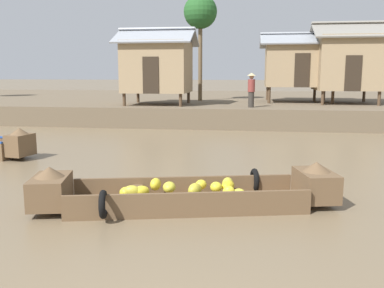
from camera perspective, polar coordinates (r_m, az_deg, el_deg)
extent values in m
plane|color=#726047|center=(12.78, 3.86, -2.42)|extent=(300.00, 300.00, 0.00)
cube|color=brown|center=(29.61, 6.44, 5.34)|extent=(160.00, 20.00, 0.99)
cube|color=brown|center=(8.53, -0.74, -8.11)|extent=(4.78, 2.31, 0.12)
cube|color=brown|center=(9.04, -1.02, -5.51)|extent=(4.51, 1.13, 0.35)
cube|color=brown|center=(7.88, -0.41, -7.82)|extent=(4.51, 1.13, 0.35)
cube|color=brown|center=(9.01, 16.32, -5.29)|extent=(0.90, 1.23, 0.56)
cone|color=brown|center=(8.92, 16.43, -2.93)|extent=(0.67, 0.67, 0.20)
cube|color=brown|center=(8.66, -18.53, -6.01)|extent=(0.90, 1.23, 0.56)
cone|color=brown|center=(8.56, -18.67, -3.56)|extent=(0.67, 0.67, 0.20)
cube|color=brown|center=(8.44, -7.46, -6.58)|extent=(0.46, 1.18, 0.05)
torus|color=black|center=(9.38, 8.43, -4.85)|extent=(0.24, 0.53, 0.52)
torus|color=black|center=(7.79, -11.87, -7.96)|extent=(0.24, 0.53, 0.52)
ellipsoid|color=yellow|center=(8.69, 4.86, -5.62)|extent=(0.36, 0.41, 0.20)
ellipsoid|color=yellow|center=(8.67, -4.93, -5.42)|extent=(0.25, 0.33, 0.25)
ellipsoid|color=yellow|center=(8.37, -3.08, -5.84)|extent=(0.27, 0.34, 0.22)
ellipsoid|color=yellow|center=(8.33, -6.85, -6.35)|extent=(0.39, 0.37, 0.22)
ellipsoid|color=yellow|center=(8.52, 3.27, -5.81)|extent=(0.26, 0.27, 0.21)
ellipsoid|color=yellow|center=(8.36, -8.86, -6.49)|extent=(0.27, 0.25, 0.23)
ellipsoid|color=yellow|center=(8.17, 4.99, -6.55)|extent=(0.25, 0.19, 0.27)
ellipsoid|color=gold|center=(8.29, -8.12, -6.34)|extent=(0.35, 0.23, 0.24)
ellipsoid|color=yellow|center=(8.73, 1.22, -5.49)|extent=(0.32, 0.32, 0.21)
ellipsoid|color=gold|center=(8.83, 4.83, -5.38)|extent=(0.26, 0.34, 0.27)
ellipsoid|color=yellow|center=(8.39, 6.37, -6.61)|extent=(0.29, 0.26, 0.19)
ellipsoid|color=gold|center=(8.19, 0.38, -6.24)|extent=(0.35, 0.40, 0.28)
cube|color=brown|center=(14.08, -22.14, -0.12)|extent=(0.71, 0.90, 0.66)
cone|color=brown|center=(14.02, -22.25, 1.62)|extent=(0.66, 0.66, 0.20)
cylinder|color=#4C3826|center=(21.75, -9.12, 5.92)|extent=(0.16, 0.16, 0.64)
cylinder|color=#4C3826|center=(21.07, -1.55, 5.92)|extent=(0.16, 0.16, 0.64)
cylinder|color=#4C3826|center=(24.26, -7.28, 6.33)|extent=(0.16, 0.16, 0.64)
cylinder|color=#4C3826|center=(23.65, -0.47, 6.32)|extent=(0.16, 0.16, 0.64)
cube|color=#9E8460|center=(22.60, -4.67, 10.27)|extent=(3.29, 3.02, 2.62)
cube|color=#2D2319|center=(21.11, -5.59, 9.20)|extent=(0.80, 0.04, 1.80)
cube|color=#9399A0|center=(21.94, -5.18, 14.38)|extent=(3.99, 2.00, 0.89)
cube|color=#9399A0|center=(23.41, -4.30, 14.09)|extent=(3.99, 2.00, 0.89)
cylinder|color=#4C3826|center=(23.76, 10.35, 6.49)|extent=(0.16, 0.16, 0.89)
cylinder|color=#4C3826|center=(24.11, 18.43, 6.20)|extent=(0.16, 0.16, 0.89)
cylinder|color=#4C3826|center=(26.69, 10.13, 6.81)|extent=(0.16, 0.16, 0.89)
cylinder|color=#4C3826|center=(27.01, 17.35, 6.56)|extent=(0.16, 0.16, 0.89)
cube|color=#9E8460|center=(25.31, 14.23, 10.26)|extent=(3.77, 3.34, 2.40)
cube|color=#2D2319|center=(23.63, 14.62, 9.58)|extent=(0.80, 0.04, 1.80)
cube|color=#9399A0|center=(24.55, 14.57, 13.64)|extent=(4.47, 2.17, 0.79)
cube|color=#9399A0|center=(26.20, 14.17, 13.38)|extent=(4.47, 2.17, 0.79)
cylinder|color=#4C3826|center=(23.10, 17.19, 5.93)|extent=(0.16, 0.16, 0.73)
cylinder|color=#4C3826|center=(23.69, 23.90, 5.62)|extent=(0.16, 0.16, 0.73)
cylinder|color=#4C3826|center=(26.13, 16.17, 6.35)|extent=(0.16, 0.16, 0.73)
cylinder|color=#4C3826|center=(26.65, 22.15, 6.09)|extent=(0.16, 0.16, 0.73)
cube|color=#9E8460|center=(24.82, 20.09, 10.15)|extent=(3.19, 3.46, 2.86)
cube|color=#2D2319|center=(23.10, 20.89, 8.88)|extent=(0.80, 0.04, 1.80)
cube|color=gray|center=(24.07, 20.75, 14.25)|extent=(3.89, 2.22, 1.00)
cube|color=gray|center=(25.76, 19.91, 13.94)|extent=(3.89, 2.22, 1.00)
cylinder|color=brown|center=(25.68, 1.11, 11.21)|extent=(0.24, 0.24, 4.79)
sphere|color=#235623|center=(25.91, 1.14, 17.39)|extent=(1.96, 1.96, 1.96)
cylinder|color=#332D28|center=(20.81, 7.97, 5.94)|extent=(0.28, 0.28, 0.75)
cylinder|color=brown|center=(20.78, 8.01, 7.80)|extent=(0.34, 0.34, 0.60)
sphere|color=#9E7556|center=(20.77, 8.04, 8.96)|extent=(0.22, 0.22, 0.22)
cone|color=tan|center=(20.77, 8.04, 9.29)|extent=(0.44, 0.44, 0.14)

